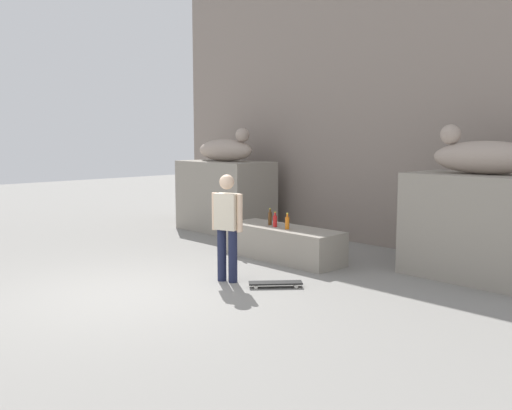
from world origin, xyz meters
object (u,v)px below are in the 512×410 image
at_px(bottle_clear, 238,217).
at_px(skater, 227,223).
at_px(skateboard, 276,283).
at_px(bottle_red, 275,221).
at_px(bottle_orange, 287,223).
at_px(statue_reclining_right, 483,156).
at_px(bottle_brown, 270,218).
at_px(statue_reclining_left, 226,149).

bearing_deg(bottle_clear, skater, -46.85).
bearing_deg(skater, skateboard, -176.25).
relative_size(bottle_red, bottle_orange, 0.96).
bearing_deg(bottle_clear, skateboard, -28.51).
distance_m(statue_reclining_right, bottle_clear, 4.43).
bearing_deg(bottle_brown, bottle_clear, -151.74).
distance_m(skater, bottle_orange, 1.67).
distance_m(skateboard, bottle_orange, 1.81).
bearing_deg(statue_reclining_left, bottle_clear, -41.97).
xyz_separation_m(skater, bottle_brown, (-0.80, 1.74, -0.19)).
distance_m(bottle_clear, bottle_brown, 0.63).
distance_m(bottle_red, bottle_orange, 0.32).
bearing_deg(bottle_orange, skateboard, -52.66).
xyz_separation_m(statue_reclining_right, bottle_brown, (-3.41, -1.25, -1.21)).
bearing_deg(bottle_orange, bottle_clear, -170.02).
xyz_separation_m(skateboard, bottle_clear, (-2.11, 1.15, 0.67)).
relative_size(bottle_clear, bottle_red, 1.14).
xyz_separation_m(bottle_clear, bottle_orange, (1.09, 0.19, -0.01)).
bearing_deg(bottle_orange, statue_reclining_left, 157.23).
xyz_separation_m(skater, bottle_clear, (-1.36, 1.45, -0.19)).
height_order(skater, bottle_red, skater).
height_order(statue_reclining_left, bottle_red, statue_reclining_left).
bearing_deg(statue_reclining_right, bottle_brown, 9.95).
bearing_deg(bottle_brown, statue_reclining_left, 155.10).
bearing_deg(skater, bottle_clear, -64.67).
xyz_separation_m(skateboard, bottle_red, (-1.34, 1.36, 0.65)).
xyz_separation_m(statue_reclining_left, bottle_clear, (2.17, -1.56, -1.21)).
height_order(statue_reclining_right, bottle_orange, statue_reclining_right).
height_order(statue_reclining_right, bottle_red, statue_reclining_right).
height_order(statue_reclining_right, skater, statue_reclining_right).
height_order(bottle_clear, bottle_red, bottle_clear).
height_order(statue_reclining_left, skater, statue_reclining_left).
bearing_deg(skateboard, statue_reclining_left, -82.60).
distance_m(bottle_clear, bottle_orange, 1.11).
bearing_deg(statue_reclining_right, bottle_orange, 15.08).
height_order(skateboard, bottle_orange, bottle_orange).
bearing_deg(bottle_brown, statue_reclining_right, 20.18).
relative_size(skateboard, bottle_red, 2.67).
xyz_separation_m(bottle_red, bottle_brown, (-0.22, 0.09, 0.02)).
bearing_deg(bottle_clear, statue_reclining_left, 144.29).
relative_size(skater, skateboard, 2.25).
bearing_deg(bottle_clear, statue_reclining_right, 21.37).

